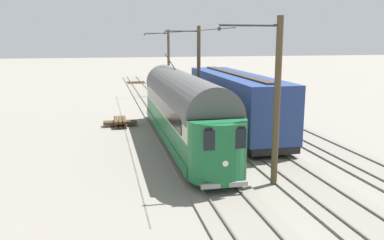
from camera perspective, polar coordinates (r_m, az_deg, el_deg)
name	(u,v)px	position (r m, az deg, el deg)	size (l,w,h in m)	color
ground_plane	(228,128)	(28.95, 5.14, -1.16)	(220.00, 220.00, 0.00)	gray
track_streetcar_siding	(279,124)	(30.65, 12.15, -0.56)	(2.80, 80.00, 0.18)	slate
track_adjacent_siding	(227,127)	(29.23, 4.96, -0.92)	(2.80, 80.00, 0.18)	slate
track_third_siding	(172,129)	(28.31, -2.83, -1.30)	(2.80, 80.00, 0.18)	slate
vintage_streetcar	(182,107)	(24.22, -1.38, 1.86)	(2.65, 17.66, 5.00)	#196033
coach_adjacent	(235,101)	(27.35, 6.02, 2.70)	(2.96, 13.83, 3.85)	navy
catenary_pole_foreground	(168,62)	(45.06, -3.41, 8.21)	(2.80, 0.28, 7.20)	#4C3D28
catenary_pole_mid_near	(198,72)	(31.01, 0.81, 6.77)	(2.80, 0.28, 7.20)	#4C3D28
catenary_pole_mid_far	(275,99)	(17.45, 11.66, 2.86)	(2.80, 0.28, 7.20)	#4C3D28
overhead_wire_run	(164,33)	(31.13, -3.96, 12.10)	(2.60, 32.68, 0.18)	black
switch_stand	(244,94)	(41.71, 7.38, 3.65)	(0.50, 0.30, 1.24)	black
spare_tie_stack	(120,122)	(29.96, -10.09, -0.33)	(2.40, 2.40, 0.54)	#47331E
track_end_bumper	(234,99)	(40.37, 5.92, 3.00)	(1.80, 0.60, 0.80)	#B2A519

